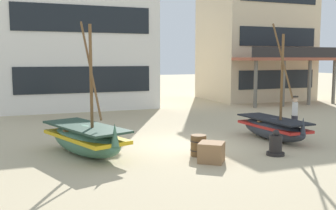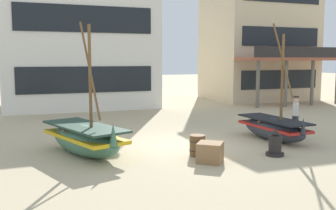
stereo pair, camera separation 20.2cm
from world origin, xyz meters
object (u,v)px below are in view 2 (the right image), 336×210
fishing_boat_centre_large (274,128)px  fisherman_by_hull (295,117)px  fishing_boat_near_left (85,138)px  harbor_building_main (79,51)px  harbor_building_annex (258,39)px  capstan_winch (275,146)px  cargo_crate (210,152)px  wooden_barrel (197,146)px

fishing_boat_centre_large → fisherman_by_hull: 1.32m
fishing_boat_near_left → fishing_boat_centre_large: fishing_boat_centre_large is taller
fishing_boat_near_left → fishing_boat_centre_large: 7.38m
harbor_building_main → harbor_building_annex: 14.08m
capstan_winch → cargo_crate: bearing=179.7°
fishing_boat_centre_large → harbor_building_main: (-5.58, 13.67, 3.24)m
harbor_building_main → capstan_winch: bearing=-75.4°
cargo_crate → wooden_barrel: bearing=91.9°
fishing_boat_centre_large → fishing_boat_near_left: bearing=178.3°
harbor_building_annex → fishing_boat_near_left: bearing=-139.0°
wooden_barrel → harbor_building_annex: harbor_building_annex is taller
fishing_boat_near_left → wooden_barrel: bearing=-23.1°
capstan_winch → harbor_building_annex: bearing=58.4°
fishing_boat_near_left → harbor_building_annex: bearing=41.0°
capstan_winch → cargo_crate: size_ratio=1.16×
fishing_boat_centre_large → harbor_building_annex: bearing=58.8°
cargo_crate → harbor_building_main: (-1.70, 15.79, 3.42)m
fishing_boat_near_left → fisherman_by_hull: fishing_boat_near_left is taller
fisherman_by_hull → cargo_crate: fisherman_by_hull is taller
capstan_winch → harbor_building_annex: 19.44m
fishing_boat_centre_large → harbor_building_annex: harbor_building_annex is taller
cargo_crate → harbor_building_main: harbor_building_main is taller
wooden_barrel → cargo_crate: 0.87m
fisherman_by_hull → cargo_crate: 5.69m
cargo_crate → fishing_boat_near_left: bearing=146.1°
fisherman_by_hull → harbor_building_main: harbor_building_main is taller
fisherman_by_hull → cargo_crate: size_ratio=2.25×
fishing_boat_near_left → wooden_barrel: 3.77m
harbor_building_main → fishing_boat_centre_large: bearing=-67.8°
fisherman_by_hull → harbor_building_main: (-6.83, 13.40, 2.90)m
capstan_winch → wooden_barrel: size_ratio=1.24×
cargo_crate → fisherman_by_hull: bearing=25.0°
fisherman_by_hull → cargo_crate: (-5.13, -2.39, -0.52)m
cargo_crate → harbor_building_annex: 20.77m
fishing_boat_centre_large → capstan_winch: (-1.48, -2.13, -0.16)m
wooden_barrel → harbor_building_annex: (12.36, 15.23, 4.42)m
wooden_barrel → harbor_building_annex: size_ratio=0.07×
fishing_boat_near_left → capstan_winch: (5.90, -2.36, -0.23)m
fishing_boat_centre_large → capstan_winch: 2.60m
cargo_crate → harbor_building_annex: harbor_building_annex is taller
fishing_boat_near_left → harbor_building_main: harbor_building_main is taller
fisherman_by_hull → harbor_building_annex: bearing=62.3°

